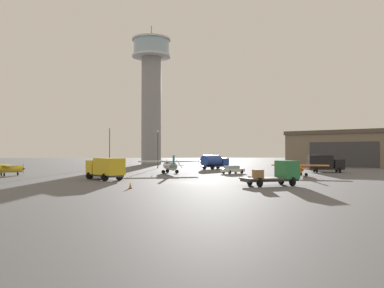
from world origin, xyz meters
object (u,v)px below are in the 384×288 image
at_px(light_post_north, 110,144).
at_px(truck_box_yellow, 105,168).
at_px(truck_fuel_tanker_blue, 214,161).
at_px(traffic_cone_near_left, 130,185).
at_px(truck_box_black, 324,163).
at_px(truck_flatbed_green, 278,173).
at_px(airplane_orange, 300,168).
at_px(control_tower, 151,88).
at_px(airplane_silver, 170,165).
at_px(airplane_yellow, 3,168).
at_px(car_white, 232,169).
at_px(light_post_east, 158,146).

bearing_deg(light_post_north, truck_box_yellow, -83.64).
bearing_deg(truck_fuel_tanker_blue, traffic_cone_near_left, -150.56).
xyz_separation_m(truck_box_black, traffic_cone_near_left, (-33.35, -28.84, -1.40)).
height_order(truck_flatbed_green, light_post_north, light_post_north).
relative_size(airplane_orange, truck_box_black, 1.28).
bearing_deg(traffic_cone_near_left, light_post_north, 99.07).
bearing_deg(control_tower, truck_box_yellow, -94.40).
bearing_deg(traffic_cone_near_left, airplane_silver, 79.85).
distance_m(control_tower, airplane_yellow, 62.60).
bearing_deg(car_white, control_tower, 78.77).
xyz_separation_m(truck_flatbed_green, light_post_north, (-25.65, 55.83, 4.42)).
relative_size(control_tower, traffic_cone_near_left, 64.22).
bearing_deg(truck_box_yellow, light_post_north, -29.87).
distance_m(truck_flatbed_green, light_post_north, 61.60).
xyz_separation_m(airplane_orange, truck_box_yellow, (-28.95, -5.57, 0.46)).
relative_size(control_tower, airplane_yellow, 5.38).
bearing_deg(truck_flatbed_green, airplane_orange, 47.79).
distance_m(airplane_yellow, light_post_east, 36.47).
distance_m(airplane_yellow, truck_fuel_tanker_blue, 42.14).
height_order(truck_fuel_tanker_blue, traffic_cone_near_left, truck_fuel_tanker_blue).
relative_size(car_white, traffic_cone_near_left, 6.74).
height_order(airplane_silver, truck_fuel_tanker_blue, airplane_silver).
relative_size(light_post_east, traffic_cone_near_left, 13.34).
height_order(car_white, light_post_north, light_post_north).
xyz_separation_m(car_white, light_post_north, (-24.95, 32.15, 5.02)).
bearing_deg(car_white, traffic_cone_near_left, -148.52).
relative_size(airplane_orange, truck_fuel_tanker_blue, 1.23).
bearing_deg(truck_box_black, car_white, -160.87).
bearing_deg(light_post_east, airplane_yellow, -131.49).
distance_m(car_white, light_post_east, 27.39).
distance_m(airplane_orange, truck_box_black, 13.70).
distance_m(light_post_east, light_post_north, 14.70).
bearing_deg(light_post_north, traffic_cone_near_left, -80.93).
bearing_deg(traffic_cone_near_left, light_post_east, 86.84).
distance_m(truck_fuel_tanker_blue, truck_box_black, 23.79).
relative_size(airplane_silver, traffic_cone_near_left, 16.80).
distance_m(control_tower, airplane_orange, 67.20).
height_order(airplane_orange, truck_box_black, truck_box_black).
xyz_separation_m(truck_box_black, truck_box_yellow, (-37.57, -16.20, -0.06)).
height_order(light_post_east, light_post_north, light_post_north).
xyz_separation_m(airplane_silver, truck_box_black, (28.46, 1.52, 0.21)).
height_order(control_tower, airplane_silver, control_tower).
distance_m(airplane_yellow, truck_flatbed_green, 42.73).
relative_size(truck_fuel_tanker_blue, truck_flatbed_green, 1.02).
relative_size(control_tower, truck_fuel_tanker_blue, 6.11).
distance_m(airplane_orange, truck_box_yellow, 29.48).
xyz_separation_m(airplane_silver, truck_box_yellow, (-9.11, -14.68, 0.15)).
distance_m(truck_box_yellow, light_post_east, 38.01).
xyz_separation_m(truck_box_black, car_white, (-17.70, -2.75, -0.98)).
bearing_deg(control_tower, airplane_silver, -85.22).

